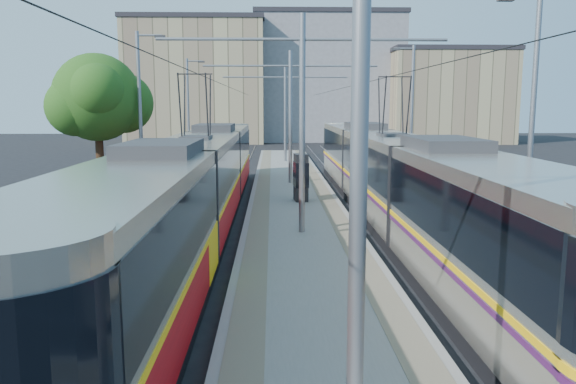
{
  "coord_description": "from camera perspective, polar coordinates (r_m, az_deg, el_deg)",
  "views": [
    {
      "loc": [
        -0.96,
        -10.16,
        4.45
      ],
      "look_at": [
        -0.45,
        8.22,
        1.6
      ],
      "focal_mm": 35.0,
      "sensor_mm": 36.0,
      "label": 1
    }
  ],
  "objects": [
    {
      "name": "ground",
      "position": [
        11.14,
        3.6,
        -14.76
      ],
      "size": [
        160.0,
        160.0,
        0.0
      ],
      "primitive_type": "plane",
      "color": "black",
      "rests_on": "ground"
    },
    {
      "name": "platform",
      "position": [
        27.52,
        0.44,
        -0.18
      ],
      "size": [
        4.0,
        50.0,
        0.3
      ],
      "primitive_type": "cube",
      "color": "gray",
      "rests_on": "ground"
    },
    {
      "name": "tactile_strip_left",
      "position": [
        27.48,
        -2.58,
        0.12
      ],
      "size": [
        0.7,
        50.0,
        0.01
      ],
      "primitive_type": "cube",
      "color": "gray",
      "rests_on": "platform"
    },
    {
      "name": "tactile_strip_right",
      "position": [
        27.58,
        3.45,
        0.15
      ],
      "size": [
        0.7,
        50.0,
        0.01
      ],
      "primitive_type": "cube",
      "color": "gray",
      "rests_on": "platform"
    },
    {
      "name": "rails",
      "position": [
        27.54,
        0.44,
        -0.46
      ],
      "size": [
        8.71,
        70.0,
        0.03
      ],
      "color": "gray",
      "rests_on": "ground"
    },
    {
      "name": "tram_left",
      "position": [
        19.9,
        -9.19,
        0.77
      ],
      "size": [
        2.43,
        31.11,
        5.5
      ],
      "color": "black",
      "rests_on": "ground"
    },
    {
      "name": "tram_right",
      "position": [
        21.85,
        10.48,
        1.84
      ],
      "size": [
        2.43,
        32.28,
        5.5
      ],
      "color": "black",
      "rests_on": "ground"
    },
    {
      "name": "catenary",
      "position": [
        24.34,
        0.69,
        8.98
      ],
      "size": [
        9.2,
        70.0,
        7.0
      ],
      "color": "gray",
      "rests_on": "platform"
    },
    {
      "name": "street_lamps",
      "position": [
        31.18,
        0.19,
        8.31
      ],
      "size": [
        15.18,
        38.22,
        8.0
      ],
      "color": "gray",
      "rests_on": "ground"
    },
    {
      "name": "shelter",
      "position": [
        24.5,
        1.32,
        1.6
      ],
      "size": [
        0.67,
        0.99,
        2.06
      ],
      "rotation": [
        0.0,
        0.0,
        0.1
      ],
      "color": "black",
      "rests_on": "platform"
    },
    {
      "name": "tree",
      "position": [
        30.21,
        -18.2,
        8.94
      ],
      "size": [
        4.84,
        4.47,
        7.03
      ],
      "color": "#382314",
      "rests_on": "ground"
    },
    {
      "name": "building_left",
      "position": [
        70.8,
        -9.08,
        11.0
      ],
      "size": [
        16.32,
        12.24,
        14.57
      ],
      "color": "tan",
      "rests_on": "ground"
    },
    {
      "name": "building_centre",
      "position": [
        74.57,
        3.86,
        11.4
      ],
      "size": [
        18.36,
        14.28,
        15.69
      ],
      "color": "gray",
      "rests_on": "ground"
    },
    {
      "name": "building_right",
      "position": [
        71.32,
        15.73,
        9.37
      ],
      "size": [
        14.28,
        10.2,
        11.09
      ],
      "color": "tan",
      "rests_on": "ground"
    }
  ]
}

